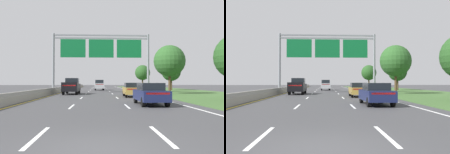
{
  "view_description": "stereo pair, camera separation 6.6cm",
  "coord_description": "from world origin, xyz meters",
  "views": [
    {
      "loc": [
        -0.03,
        -5.84,
        1.61
      ],
      "look_at": [
        1.45,
        22.05,
        2.23
      ],
      "focal_mm": 39.12,
      "sensor_mm": 36.0,
      "label": 1
    },
    {
      "loc": [
        0.03,
        -5.84,
        1.61
      ],
      "look_at": [
        1.45,
        22.05,
        2.23
      ],
      "focal_mm": 39.12,
      "sensor_mm": 36.0,
      "label": 2
    }
  ],
  "objects": [
    {
      "name": "roadside_tree_far",
      "position": [
        14.85,
        43.72,
        3.83
      ],
      "size": [
        3.9,
        3.9,
        5.79
      ],
      "color": "#4C3823",
      "rests_on": "ground"
    },
    {
      "name": "roadside_tree_distant",
      "position": [
        11.61,
        58.91,
        4.21
      ],
      "size": [
        4.05,
        4.05,
        6.25
      ],
      "color": "#4C3823",
      "rests_on": "ground"
    },
    {
      "name": "grass_verge_right",
      "position": [
        13.95,
        35.0,
        0.01
      ],
      "size": [
        14.0,
        110.0,
        0.02
      ],
      "primitive_type": "cube",
      "color": "#3D602D",
      "rests_on": "ground"
    },
    {
      "name": "car_silver_centre_lane_suv",
      "position": [
        0.01,
        44.67,
        1.1
      ],
      "size": [
        2.01,
        4.74,
        2.11
      ],
      "rotation": [
        0.0,
        0.0,
        1.59
      ],
      "color": "#B2B5BA",
      "rests_on": "ground"
    },
    {
      "name": "car_navy_right_lane_sedan",
      "position": [
        3.63,
        11.47,
        0.82
      ],
      "size": [
        1.89,
        4.43,
        1.57
      ],
      "rotation": [
        0.0,
        0.0,
        1.59
      ],
      "color": "#161E47",
      "rests_on": "ground"
    },
    {
      "name": "overhead_sign_gantry",
      "position": [
        0.3,
        31.88,
        6.49
      ],
      "size": [
        15.06,
        0.42,
        9.16
      ],
      "color": "gray",
      "rests_on": "ground"
    },
    {
      "name": "car_gold_right_lane_sedan",
      "position": [
        3.66,
        21.25,
        0.82
      ],
      "size": [
        1.9,
        4.43,
        1.57
      ],
      "rotation": [
        0.0,
        0.0,
        1.55
      ],
      "color": "#A38438",
      "rests_on": "ground"
    },
    {
      "name": "median_barrier_concrete",
      "position": [
        -6.6,
        35.0,
        0.35
      ],
      "size": [
        0.6,
        110.0,
        0.85
      ],
      "color": "#99968E",
      "rests_on": "ground"
    },
    {
      "name": "roadside_tree_mid",
      "position": [
        9.81,
        27.74,
        4.61
      ],
      "size": [
        4.4,
        4.4,
        6.82
      ],
      "color": "#4C3823",
      "rests_on": "ground"
    },
    {
      "name": "lane_striping",
      "position": [
        0.0,
        34.54,
        0.0
      ],
      "size": [
        11.96,
        106.0,
        0.01
      ],
      "color": "white",
      "rests_on": "ground"
    },
    {
      "name": "pickup_truck_black",
      "position": [
        -3.77,
        27.71,
        1.07
      ],
      "size": [
        2.03,
        5.41,
        2.2
      ],
      "rotation": [
        0.0,
        0.0,
        1.57
      ],
      "color": "black",
      "rests_on": "ground"
    },
    {
      "name": "ground_plane",
      "position": [
        0.0,
        35.0,
        0.0
      ],
      "size": [
        220.0,
        220.0,
        0.0
      ],
      "primitive_type": "plane",
      "color": "#3D3D3F"
    }
  ]
}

